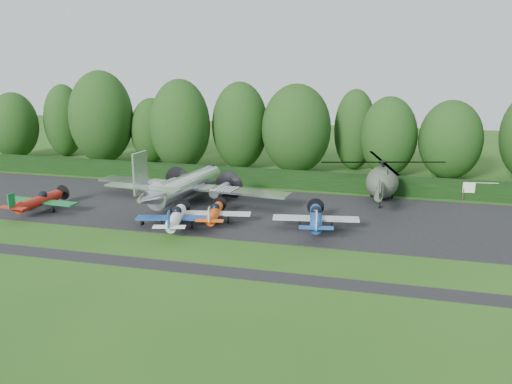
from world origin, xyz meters
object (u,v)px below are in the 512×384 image
(light_plane_red, at_px, (39,201))
(light_plane_blue, at_px, (316,218))
(light_plane_white, at_px, (176,218))
(transport_plane, at_px, (185,186))
(sign_board, at_px, (480,189))
(helicopter, at_px, (382,179))
(light_plane_orange, at_px, (215,213))

(light_plane_red, relative_size, light_plane_blue, 0.97)
(light_plane_red, distance_m, light_plane_white, 15.49)
(transport_plane, relative_size, sign_board, 6.10)
(helicopter, relative_size, sign_board, 4.29)
(light_plane_white, bearing_deg, light_plane_orange, 58.56)
(light_plane_white, xyz_separation_m, light_plane_blue, (12.15, 2.99, 0.06))
(light_plane_orange, bearing_deg, helicopter, 52.92)
(light_plane_orange, relative_size, light_plane_blue, 0.86)
(light_plane_orange, height_order, sign_board, light_plane_orange)
(light_plane_orange, distance_m, helicopter, 19.46)
(helicopter, height_order, sign_board, helicopter)
(light_plane_orange, height_order, helicopter, helicopter)
(light_plane_blue, distance_m, sign_board, 21.36)
(transport_plane, distance_m, light_plane_white, 8.99)
(light_plane_blue, bearing_deg, light_plane_white, -156.47)
(light_plane_white, xyz_separation_m, light_plane_orange, (2.72, 2.69, -0.12))
(light_plane_red, bearing_deg, helicopter, 19.80)
(transport_plane, height_order, helicopter, transport_plane)
(transport_plane, distance_m, light_plane_orange, 8.00)
(transport_plane, xyz_separation_m, light_plane_white, (2.64, -8.56, -0.80))
(light_plane_white, distance_m, helicopter, 23.27)
(light_plane_red, bearing_deg, light_plane_orange, -0.22)
(light_plane_blue, relative_size, helicopter, 0.52)
(light_plane_white, xyz_separation_m, sign_board, (27.36, 17.98, 0.20))
(transport_plane, xyz_separation_m, light_plane_orange, (5.36, -5.87, -0.92))
(light_plane_red, relative_size, helicopter, 0.51)
(light_plane_white, relative_size, light_plane_orange, 1.11)
(light_plane_red, height_order, light_plane_white, light_plane_red)
(light_plane_red, height_order, sign_board, light_plane_red)
(transport_plane, height_order, light_plane_red, transport_plane)
(helicopter, bearing_deg, light_plane_orange, -137.65)
(light_plane_blue, distance_m, helicopter, 13.66)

